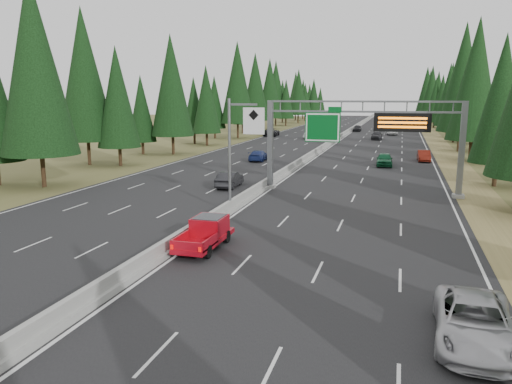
# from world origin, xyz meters

# --- Properties ---
(road) EXTENTS (32.00, 260.00, 0.08)m
(road) POSITION_xyz_m (0.00, 80.00, 0.04)
(road) COLOR black
(road) RESTS_ON ground
(shoulder_right) EXTENTS (3.60, 260.00, 0.06)m
(shoulder_right) POSITION_xyz_m (17.80, 80.00, 0.03)
(shoulder_right) COLOR olive
(shoulder_right) RESTS_ON ground
(shoulder_left) EXTENTS (3.60, 260.00, 0.06)m
(shoulder_left) POSITION_xyz_m (-17.80, 80.00, 0.03)
(shoulder_left) COLOR brown
(shoulder_left) RESTS_ON ground
(median_barrier) EXTENTS (0.70, 260.00, 0.85)m
(median_barrier) POSITION_xyz_m (0.00, 80.00, 0.41)
(median_barrier) COLOR gray
(median_barrier) RESTS_ON road
(sign_gantry) EXTENTS (16.75, 0.98, 7.80)m
(sign_gantry) POSITION_xyz_m (8.92, 34.88, 5.27)
(sign_gantry) COLOR slate
(sign_gantry) RESTS_ON road
(hov_sign_pole) EXTENTS (2.80, 0.50, 8.00)m
(hov_sign_pole) POSITION_xyz_m (0.58, 24.97, 4.72)
(hov_sign_pole) COLOR slate
(hov_sign_pole) RESTS_ON road
(tree_row_right) EXTENTS (12.21, 240.92, 18.93)m
(tree_row_right) POSITION_xyz_m (22.08, 78.58, 9.20)
(tree_row_right) COLOR black
(tree_row_right) RESTS_ON ground
(tree_row_left) EXTENTS (11.98, 242.79, 18.90)m
(tree_row_left) POSITION_xyz_m (-21.85, 68.35, 9.23)
(tree_row_left) COLOR black
(tree_row_left) RESTS_ON ground
(silver_minivan) EXTENTS (2.75, 5.54, 1.51)m
(silver_minivan) POSITION_xyz_m (14.12, 9.07, 0.84)
(silver_minivan) COLOR #B1B0B6
(silver_minivan) RESTS_ON road
(red_pickup) EXTENTS (1.77, 4.96, 1.62)m
(red_pickup) POSITION_xyz_m (1.50, 16.82, 0.97)
(red_pickup) COLOR black
(red_pickup) RESTS_ON road
(car_ahead_green) EXTENTS (2.00, 4.62, 1.55)m
(car_ahead_green) POSITION_xyz_m (9.73, 52.94, 0.86)
(car_ahead_green) COLOR #155C34
(car_ahead_green) RESTS_ON road
(car_ahead_dkred) EXTENTS (1.63, 4.30, 1.40)m
(car_ahead_dkred) POSITION_xyz_m (14.40, 58.66, 0.78)
(car_ahead_dkred) COLOR #63170E
(car_ahead_dkred) RESTS_ON road
(car_ahead_dkgrey) EXTENTS (2.10, 5.04, 1.46)m
(car_ahead_dkgrey) POSITION_xyz_m (7.05, 90.56, 0.81)
(car_ahead_dkgrey) COLOR black
(car_ahead_dkgrey) RESTS_ON road
(car_ahead_white) EXTENTS (2.26, 4.75, 1.31)m
(car_ahead_white) POSITION_xyz_m (9.74, 103.08, 0.74)
(car_ahead_white) COLOR silver
(car_ahead_white) RESTS_ON road
(car_ahead_far) EXTENTS (1.88, 4.45, 1.50)m
(car_ahead_far) POSITION_xyz_m (1.50, 112.35, 0.83)
(car_ahead_far) COLOR black
(car_ahead_far) RESTS_ON road
(car_onc_near) EXTENTS (1.70, 4.42, 1.44)m
(car_onc_near) POSITION_xyz_m (-3.30, 34.39, 0.80)
(car_onc_near) COLOR black
(car_onc_near) RESTS_ON road
(car_onc_blue) EXTENTS (2.07, 4.73, 1.35)m
(car_onc_blue) POSITION_xyz_m (-5.93, 53.35, 0.76)
(car_onc_blue) COLOR navy
(car_onc_blue) RESTS_ON road
(car_onc_white) EXTENTS (1.91, 4.14, 1.37)m
(car_onc_white) POSITION_xyz_m (-6.00, 88.68, 0.77)
(car_onc_white) COLOR silver
(car_onc_white) RESTS_ON road
(car_onc_far) EXTENTS (3.01, 5.98, 1.62)m
(car_onc_far) POSITION_xyz_m (-14.50, 93.26, 0.89)
(car_onc_far) COLOR black
(car_onc_far) RESTS_ON road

